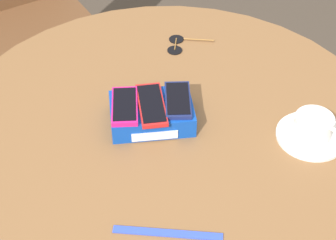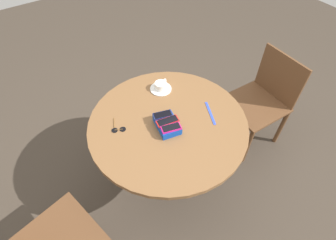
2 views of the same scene
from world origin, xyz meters
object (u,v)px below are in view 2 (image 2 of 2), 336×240
object	(u,v)px
round_table	(168,132)
sunglasses	(118,129)
phone_box	(167,124)
saucer	(161,89)
phone_red	(168,121)
chair_far_side	(261,100)
lanyard_strap	(210,113)
coffee_cup	(161,85)
phone_magenta	(171,128)
phone_navy	(163,115)

from	to	relation	value
round_table	sunglasses	world-z (taller)	sunglasses
phone_box	saucer	bearing A→B (deg)	-26.72
phone_red	chair_far_side	xyz separation A→B (m)	(-0.01, -0.95, -0.34)
phone_box	sunglasses	bearing A→B (deg)	59.41
round_table	lanyard_strap	world-z (taller)	lanyard_strap
round_table	coffee_cup	xyz separation A→B (m)	(0.29, -0.14, 0.13)
lanyard_strap	sunglasses	world-z (taller)	sunglasses
coffee_cup	chair_far_side	bearing A→B (deg)	-112.36
round_table	phone_red	world-z (taller)	phone_red
phone_box	coffee_cup	world-z (taller)	coffee_cup
lanyard_strap	chair_far_side	size ratio (longest dim) A/B	0.25
phone_red	saucer	size ratio (longest dim) A/B	0.96
chair_far_side	phone_magenta	bearing A→B (deg)	93.00
coffee_cup	chair_far_side	world-z (taller)	chair_far_side
phone_box	phone_red	xyz separation A→B (m)	(-0.00, -0.00, 0.03)
round_table	sunglasses	size ratio (longest dim) A/B	7.67
phone_red	chair_far_side	bearing A→B (deg)	-90.40
phone_navy	saucer	xyz separation A→B (m)	(0.26, -0.15, -0.05)
phone_red	coffee_cup	bearing A→B (deg)	-26.45
phone_magenta	coffee_cup	world-z (taller)	phone_magenta
phone_red	lanyard_strap	xyz separation A→B (m)	(-0.06, -0.30, -0.05)
round_table	phone_magenta	distance (m)	0.18
phone_magenta	phone_red	size ratio (longest dim) A/B	0.89
phone_navy	chair_far_side	world-z (taller)	chair_far_side
coffee_cup	sunglasses	distance (m)	0.46
round_table	chair_far_side	size ratio (longest dim) A/B	1.24
phone_box	lanyard_strap	world-z (taller)	phone_box
coffee_cup	chair_far_side	distance (m)	0.91
phone_box	coffee_cup	size ratio (longest dim) A/B	1.84
sunglasses	chair_far_side	world-z (taller)	chair_far_side
round_table	coffee_cup	distance (m)	0.35
round_table	phone_magenta	size ratio (longest dim) A/B	7.81
lanyard_strap	coffee_cup	bearing A→B (deg)	20.21
phone_magenta	lanyard_strap	bearing A→B (deg)	-90.96
lanyard_strap	phone_box	bearing A→B (deg)	78.12
round_table	sunglasses	xyz separation A→B (m)	(0.13, 0.29, 0.10)
phone_magenta	chair_far_side	distance (m)	1.02
round_table	saucer	bearing A→B (deg)	-24.72
phone_navy	lanyard_strap	distance (m)	0.33
phone_box	sunglasses	size ratio (longest dim) A/B	1.53
phone_red	chair_far_side	size ratio (longest dim) A/B	0.18
phone_box	chair_far_side	xyz separation A→B (m)	(-0.01, -0.96, -0.31)
phone_red	phone_magenta	bearing A→B (deg)	166.69
coffee_cup	phone_magenta	bearing A→B (deg)	155.40
phone_box	round_table	bearing A→B (deg)	-42.67
coffee_cup	round_table	bearing A→B (deg)	154.91
phone_red	chair_far_side	world-z (taller)	chair_far_side
phone_box	phone_navy	world-z (taller)	phone_navy
sunglasses	saucer	bearing A→B (deg)	-69.29
chair_far_side	phone_box	bearing A→B (deg)	89.53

